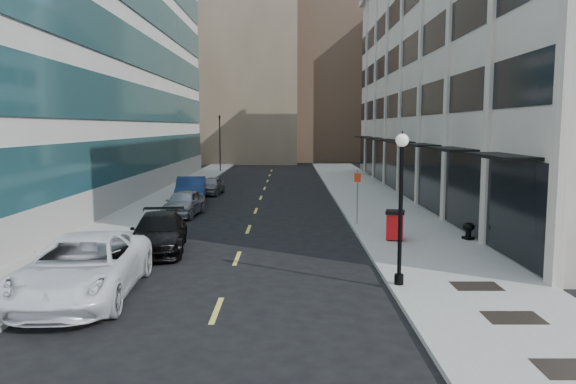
{
  "coord_description": "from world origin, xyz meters",
  "views": [
    {
      "loc": [
        1.95,
        -12.64,
        4.93
      ],
      "look_at": [
        1.91,
        9.11,
        2.39
      ],
      "focal_mm": 35.0,
      "sensor_mm": 36.0,
      "label": 1
    }
  ],
  "objects_px": {
    "car_silver_sedan": "(184,203)",
    "lamppost": "(401,195)",
    "traffic_signal": "(220,119)",
    "urn_planter": "(468,229)",
    "car_white_van": "(83,267)",
    "car_black_pickup": "(159,233)",
    "trash_bin": "(395,224)",
    "car_grey_sedan": "(211,186)",
    "car_blue_sedan": "(191,190)",
    "sign_post": "(357,190)"
  },
  "relations": [
    {
      "from": "trash_bin",
      "to": "car_white_van",
      "type": "bearing_deg",
      "value": -130.83
    },
    {
      "from": "car_white_van",
      "to": "lamppost",
      "type": "xyz_separation_m",
      "value": [
        9.3,
        0.85,
        2.0
      ]
    },
    {
      "from": "traffic_signal",
      "to": "car_black_pickup",
      "type": "bearing_deg",
      "value": -86.62
    },
    {
      "from": "car_silver_sedan",
      "to": "car_blue_sedan",
      "type": "xyz_separation_m",
      "value": [
        -0.47,
        5.05,
        0.13
      ]
    },
    {
      "from": "lamppost",
      "to": "urn_planter",
      "type": "bearing_deg",
      "value": 58.01
    },
    {
      "from": "lamppost",
      "to": "trash_bin",
      "type": "bearing_deg",
      "value": 80.46
    },
    {
      "from": "car_silver_sedan",
      "to": "urn_planter",
      "type": "bearing_deg",
      "value": -22.39
    },
    {
      "from": "car_black_pickup",
      "to": "urn_planter",
      "type": "distance_m",
      "value": 12.92
    },
    {
      "from": "car_black_pickup",
      "to": "sign_post",
      "type": "xyz_separation_m",
      "value": [
        8.51,
        5.34,
        1.12
      ]
    },
    {
      "from": "car_white_van",
      "to": "trash_bin",
      "type": "xyz_separation_m",
      "value": [
        10.43,
        7.58,
        -0.06
      ]
    },
    {
      "from": "trash_bin",
      "to": "urn_planter",
      "type": "distance_m",
      "value": 3.18
    },
    {
      "from": "trash_bin",
      "to": "traffic_signal",
      "type": "bearing_deg",
      "value": 120.92
    },
    {
      "from": "urn_planter",
      "to": "trash_bin",
      "type": "bearing_deg",
      "value": -177.13
    },
    {
      "from": "lamppost",
      "to": "car_grey_sedan",
      "type": "bearing_deg",
      "value": 110.7
    },
    {
      "from": "car_grey_sedan",
      "to": "lamppost",
      "type": "relative_size",
      "value": 0.81
    },
    {
      "from": "traffic_signal",
      "to": "sign_post",
      "type": "bearing_deg",
      "value": -72.09
    },
    {
      "from": "car_white_van",
      "to": "sign_post",
      "type": "bearing_deg",
      "value": 47.78
    },
    {
      "from": "lamppost",
      "to": "sign_post",
      "type": "height_order",
      "value": "lamppost"
    },
    {
      "from": "car_silver_sedan",
      "to": "trash_bin",
      "type": "relative_size",
      "value": 3.36
    },
    {
      "from": "traffic_signal",
      "to": "urn_planter",
      "type": "relative_size",
      "value": 9.69
    },
    {
      "from": "car_blue_sedan",
      "to": "sign_post",
      "type": "bearing_deg",
      "value": -48.27
    },
    {
      "from": "car_blue_sedan",
      "to": "sign_post",
      "type": "xyz_separation_m",
      "value": [
        9.63,
        -8.5,
        1.01
      ]
    },
    {
      "from": "traffic_signal",
      "to": "lamppost",
      "type": "distance_m",
      "value": 45.39
    },
    {
      "from": "car_blue_sedan",
      "to": "car_grey_sedan",
      "type": "height_order",
      "value": "car_blue_sedan"
    },
    {
      "from": "traffic_signal",
      "to": "car_blue_sedan",
      "type": "distance_m",
      "value": 25.42
    },
    {
      "from": "traffic_signal",
      "to": "car_grey_sedan",
      "type": "distance_m",
      "value": 20.8
    },
    {
      "from": "car_white_van",
      "to": "traffic_signal",
      "type": "bearing_deg",
      "value": 88.81
    },
    {
      "from": "traffic_signal",
      "to": "trash_bin",
      "type": "bearing_deg",
      "value": -72.25
    },
    {
      "from": "traffic_signal",
      "to": "trash_bin",
      "type": "relative_size",
      "value": 5.53
    },
    {
      "from": "traffic_signal",
      "to": "urn_planter",
      "type": "bearing_deg",
      "value": -67.86
    },
    {
      "from": "traffic_signal",
      "to": "car_white_van",
      "type": "bearing_deg",
      "value": -88.09
    },
    {
      "from": "traffic_signal",
      "to": "car_white_van",
      "type": "xyz_separation_m",
      "value": [
        1.5,
        -44.85,
        -4.83
      ]
    },
    {
      "from": "traffic_signal",
      "to": "car_blue_sedan",
      "type": "relative_size",
      "value": 1.35
    },
    {
      "from": "car_black_pickup",
      "to": "lamppost",
      "type": "bearing_deg",
      "value": -39.15
    },
    {
      "from": "car_black_pickup",
      "to": "car_grey_sedan",
      "type": "xyz_separation_m",
      "value": [
        -0.52,
        18.66,
        -0.09
      ]
    },
    {
      "from": "car_silver_sedan",
      "to": "car_blue_sedan",
      "type": "distance_m",
      "value": 5.07
    },
    {
      "from": "car_silver_sedan",
      "to": "car_grey_sedan",
      "type": "height_order",
      "value": "car_silver_sedan"
    },
    {
      "from": "car_grey_sedan",
      "to": "trash_bin",
      "type": "bearing_deg",
      "value": -54.38
    },
    {
      "from": "car_silver_sedan",
      "to": "sign_post",
      "type": "bearing_deg",
      "value": -15.04
    },
    {
      "from": "car_grey_sedan",
      "to": "trash_bin",
      "type": "relative_size",
      "value": 3.0
    },
    {
      "from": "car_silver_sedan",
      "to": "lamppost",
      "type": "xyz_separation_m",
      "value": [
        9.16,
        -14.04,
        2.17
      ]
    },
    {
      "from": "car_blue_sedan",
      "to": "car_grey_sedan",
      "type": "distance_m",
      "value": 4.86
    },
    {
      "from": "trash_bin",
      "to": "urn_planter",
      "type": "relative_size",
      "value": 1.75
    },
    {
      "from": "urn_planter",
      "to": "car_black_pickup",
      "type": "bearing_deg",
      "value": -172.73
    },
    {
      "from": "trash_bin",
      "to": "car_black_pickup",
      "type": "bearing_deg",
      "value": -158.13
    },
    {
      "from": "car_silver_sedan",
      "to": "traffic_signal",
      "type": "bearing_deg",
      "value": 98.73
    },
    {
      "from": "car_white_van",
      "to": "car_grey_sedan",
      "type": "distance_m",
      "value": 24.76
    },
    {
      "from": "car_black_pickup",
      "to": "car_silver_sedan",
      "type": "distance_m",
      "value": 8.81
    },
    {
      "from": "car_white_van",
      "to": "lamppost",
      "type": "distance_m",
      "value": 9.55
    },
    {
      "from": "car_black_pickup",
      "to": "urn_planter",
      "type": "xyz_separation_m",
      "value": [
        12.81,
        1.63,
        -0.15
      ]
    }
  ]
}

